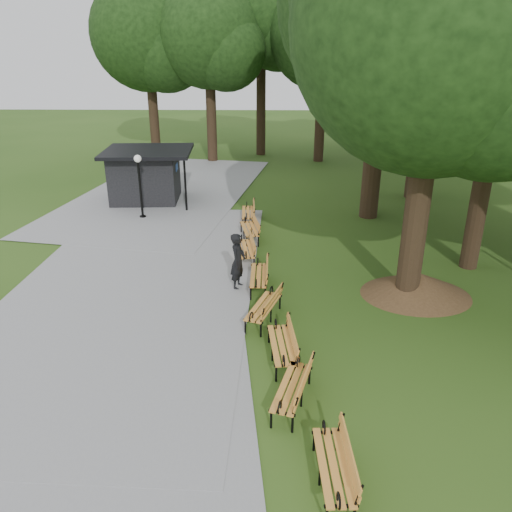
{
  "coord_description": "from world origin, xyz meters",
  "views": [
    {
      "loc": [
        0.36,
        -11.55,
        7.15
      ],
      "look_at": [
        0.08,
        2.85,
        1.1
      ],
      "focal_mm": 35.4,
      "sensor_mm": 36.0,
      "label": 1
    }
  ],
  "objects_px": {
    "bench_7": "(248,212)",
    "lawn_tree_0": "(441,26)",
    "person": "(238,261)",
    "bench_5": "(245,249)",
    "bench_2": "(281,345)",
    "bench_3": "(263,307)",
    "dirt_mound": "(417,284)",
    "lawn_tree_2": "(387,3)",
    "lawn_tree_1": "(509,32)",
    "lamp_post": "(139,173)",
    "bench_0": "(333,466)",
    "kiosk": "(145,175)",
    "bench_4": "(259,275)",
    "bench_6": "(249,229)",
    "bench_1": "(292,388)"
  },
  "relations": [
    {
      "from": "lamp_post",
      "to": "dirt_mound",
      "type": "xyz_separation_m",
      "value": [
        10.13,
        -7.31,
        -1.67
      ]
    },
    {
      "from": "bench_3",
      "to": "lawn_tree_1",
      "type": "bearing_deg",
      "value": 137.92
    },
    {
      "from": "bench_5",
      "to": "lawn_tree_2",
      "type": "height_order",
      "value": "lawn_tree_2"
    },
    {
      "from": "bench_7",
      "to": "lawn_tree_0",
      "type": "height_order",
      "value": "lawn_tree_0"
    },
    {
      "from": "bench_1",
      "to": "kiosk",
      "type": "bearing_deg",
      "value": -140.69
    },
    {
      "from": "bench_0",
      "to": "dirt_mound",
      "type": "bearing_deg",
      "value": 152.82
    },
    {
      "from": "dirt_mound",
      "to": "lawn_tree_2",
      "type": "xyz_separation_m",
      "value": [
        -0.04,
        7.71,
        8.24
      ]
    },
    {
      "from": "bench_4",
      "to": "bench_6",
      "type": "relative_size",
      "value": 1.0
    },
    {
      "from": "bench_6",
      "to": "lawn_tree_2",
      "type": "relative_size",
      "value": 0.15
    },
    {
      "from": "bench_5",
      "to": "lawn_tree_2",
      "type": "relative_size",
      "value": 0.15
    },
    {
      "from": "bench_1",
      "to": "lawn_tree_0",
      "type": "relative_size",
      "value": 0.17
    },
    {
      "from": "dirt_mound",
      "to": "bench_6",
      "type": "distance_m",
      "value": 7.08
    },
    {
      "from": "bench_6",
      "to": "lawn_tree_2",
      "type": "distance_m",
      "value": 10.17
    },
    {
      "from": "bench_3",
      "to": "bench_2",
      "type": "bearing_deg",
      "value": 32.48
    },
    {
      "from": "lawn_tree_0",
      "to": "lawn_tree_1",
      "type": "xyz_separation_m",
      "value": [
        2.78,
        2.46,
        -0.1
      ]
    },
    {
      "from": "lamp_post",
      "to": "bench_2",
      "type": "height_order",
      "value": "lamp_post"
    },
    {
      "from": "lamp_post",
      "to": "lawn_tree_1",
      "type": "bearing_deg",
      "value": -22.15
    },
    {
      "from": "bench_2",
      "to": "bench_5",
      "type": "xyz_separation_m",
      "value": [
        -1.12,
        6.2,
        0.0
      ]
    },
    {
      "from": "bench_0",
      "to": "bench_2",
      "type": "height_order",
      "value": "same"
    },
    {
      "from": "dirt_mound",
      "to": "bench_4",
      "type": "height_order",
      "value": "bench_4"
    },
    {
      "from": "bench_3",
      "to": "bench_5",
      "type": "distance_m",
      "value": 4.34
    },
    {
      "from": "person",
      "to": "bench_5",
      "type": "height_order",
      "value": "person"
    },
    {
      "from": "bench_1",
      "to": "bench_6",
      "type": "relative_size",
      "value": 1.0
    },
    {
      "from": "person",
      "to": "bench_4",
      "type": "relative_size",
      "value": 0.96
    },
    {
      "from": "lawn_tree_1",
      "to": "lawn_tree_2",
      "type": "distance_m",
      "value": 6.13
    },
    {
      "from": "bench_7",
      "to": "bench_2",
      "type": "bearing_deg",
      "value": 4.29
    },
    {
      "from": "bench_2",
      "to": "person",
      "type": "bearing_deg",
      "value": -167.92
    },
    {
      "from": "lamp_post",
      "to": "lawn_tree_1",
      "type": "relative_size",
      "value": 0.27
    },
    {
      "from": "bench_2",
      "to": "lawn_tree_0",
      "type": "distance_m",
      "value": 8.78
    },
    {
      "from": "lawn_tree_2",
      "to": "bench_7",
      "type": "bearing_deg",
      "value": -170.62
    },
    {
      "from": "dirt_mound",
      "to": "bench_3",
      "type": "xyz_separation_m",
      "value": [
        -4.69,
        -1.67,
        0.06
      ]
    },
    {
      "from": "person",
      "to": "bench_2",
      "type": "bearing_deg",
      "value": -147.09
    },
    {
      "from": "lawn_tree_2",
      "to": "person",
      "type": "bearing_deg",
      "value": -126.8
    },
    {
      "from": "bench_1",
      "to": "lawn_tree_0",
      "type": "distance_m",
      "value": 9.46
    },
    {
      "from": "bench_6",
      "to": "lawn_tree_0",
      "type": "relative_size",
      "value": 0.17
    },
    {
      "from": "lamp_post",
      "to": "lawn_tree_0",
      "type": "distance_m",
      "value": 13.53
    },
    {
      "from": "person",
      "to": "lawn_tree_2",
      "type": "bearing_deg",
      "value": -21.42
    },
    {
      "from": "lamp_post",
      "to": "bench_7",
      "type": "bearing_deg",
      "value": -5.94
    },
    {
      "from": "lawn_tree_0",
      "to": "bench_4",
      "type": "bearing_deg",
      "value": 171.83
    },
    {
      "from": "kiosk",
      "to": "dirt_mound",
      "type": "height_order",
      "value": "kiosk"
    },
    {
      "from": "kiosk",
      "to": "lamp_post",
      "type": "distance_m",
      "value": 2.84
    },
    {
      "from": "bench_0",
      "to": "bench_2",
      "type": "xyz_separation_m",
      "value": [
        -0.79,
        3.78,
        0.0
      ]
    },
    {
      "from": "dirt_mound",
      "to": "bench_7",
      "type": "xyz_separation_m",
      "value": [
        -5.41,
        6.82,
        0.06
      ]
    },
    {
      "from": "bench_0",
      "to": "lawn_tree_0",
      "type": "distance_m",
      "value": 10.54
    },
    {
      "from": "person",
      "to": "bench_1",
      "type": "distance_m",
      "value": 5.82
    },
    {
      "from": "bench_5",
      "to": "bench_6",
      "type": "height_order",
      "value": "same"
    },
    {
      "from": "bench_4",
      "to": "lawn_tree_2",
      "type": "height_order",
      "value": "lawn_tree_2"
    },
    {
      "from": "kiosk",
      "to": "lawn_tree_0",
      "type": "xyz_separation_m",
      "value": [
        10.17,
        -10.26,
        6.3
      ]
    },
    {
      "from": "kiosk",
      "to": "bench_1",
      "type": "bearing_deg",
      "value": -69.93
    },
    {
      "from": "person",
      "to": "lawn_tree_1",
      "type": "xyz_separation_m",
      "value": [
        7.92,
        1.8,
        6.56
      ]
    }
  ]
}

